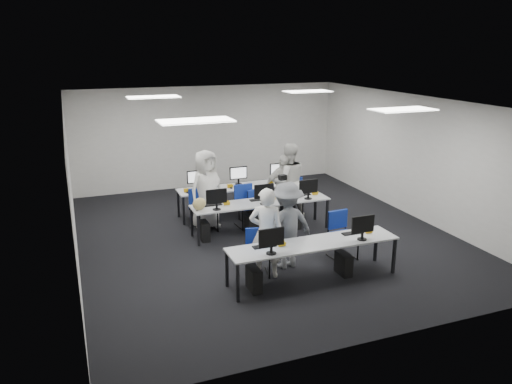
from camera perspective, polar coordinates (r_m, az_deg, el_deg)
name	(u,v)px	position (r m, az deg, el deg)	size (l,w,h in m)	color
room	(264,171)	(10.93, 0.97, 2.43)	(9.00, 9.02, 3.00)	black
ceiling_panels	(265,103)	(10.66, 1.01, 10.19)	(5.20, 4.60, 0.02)	white
desk_front	(313,245)	(9.11, 6.58, -6.06)	(3.20, 0.70, 0.73)	#ACAEB0
desk_mid	(261,204)	(11.34, 0.57, -1.36)	(3.20, 0.70, 0.73)	#ACAEB0
desk_back	(241,188)	(12.59, -1.75, 0.47)	(3.20, 0.70, 0.73)	#ACAEB0
equipment_front	(304,264)	(9.15, 5.48, -8.14)	(2.51, 0.41, 1.19)	#0D48B0
equipment_mid	(253,218)	(11.36, -0.30, -3.04)	(2.91, 0.41, 1.19)	white
equipment_back	(248,199)	(12.76, -0.95, -0.81)	(2.91, 0.41, 1.19)	white
chair_0	(257,261)	(9.43, 0.16, -7.85)	(0.51, 0.54, 0.86)	navy
chair_1	(342,244)	(10.26, 9.82, -5.85)	(0.51, 0.55, 0.95)	navy
chair_2	(206,218)	(11.65, -5.74, -2.93)	(0.47, 0.51, 0.94)	navy
chair_3	(247,214)	(11.83, -1.06, -2.48)	(0.52, 0.56, 0.98)	navy
chair_4	(293,206)	(12.44, 4.27, -1.55)	(0.64, 0.66, 0.98)	navy
chair_5	(200,213)	(11.97, -6.46, -2.39)	(0.61, 0.64, 0.96)	navy
chair_6	(250,211)	(12.17, -0.66, -2.13)	(0.50, 0.53, 0.85)	navy
chair_7	(293,204)	(12.70, 4.23, -1.32)	(0.52, 0.55, 0.88)	navy
handbag	(199,204)	(10.82, -6.50, -1.35)	(0.32, 0.20, 0.26)	#A39254
student_0	(266,233)	(9.14, 1.18, -4.69)	(0.62, 0.41, 1.71)	beige
student_1	(288,181)	(12.26, 3.70, 1.25)	(0.91, 0.71, 1.88)	beige
student_2	(206,190)	(11.59, -5.69, 0.27)	(0.91, 0.59, 1.86)	beige
student_3	(283,187)	(12.20, 3.06, 0.56)	(0.95, 0.40, 1.62)	beige
photographer	(287,225)	(9.55, 3.55, -3.82)	(1.10, 0.63, 1.70)	slate
dslr_camera	(283,177)	(9.42, 3.06, 1.67)	(0.14, 0.18, 0.10)	black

